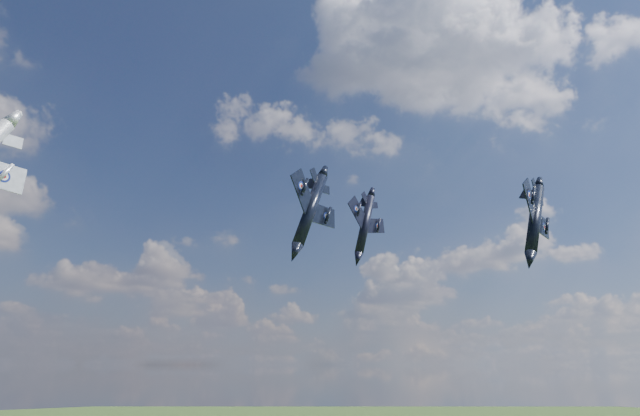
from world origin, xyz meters
TOP-DOWN VIEW (x-y plane):
  - jet_lead_navy at (6.11, 10.38)m, footprint 13.07×15.62m
  - jet_right_navy at (30.26, -2.36)m, footprint 13.76×16.64m
  - jet_high_navy at (25.80, 22.24)m, footprint 11.50×14.31m

SIDE VIEW (x-z plane):
  - jet_lead_navy at x=6.11m, z-range 77.84..84.81m
  - jet_right_navy at x=30.26m, z-range 77.60..85.50m
  - jet_high_navy at x=25.80m, z-range 81.74..87.34m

